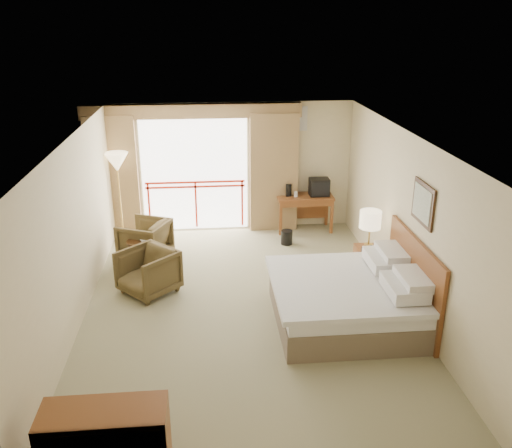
{
  "coord_description": "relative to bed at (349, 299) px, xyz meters",
  "views": [
    {
      "loc": [
        -0.55,
        -7.56,
        4.31
      ],
      "look_at": [
        0.2,
        0.4,
        1.24
      ],
      "focal_mm": 38.0,
      "sensor_mm": 36.0,
      "label": 1
    }
  ],
  "objects": [
    {
      "name": "floor",
      "position": [
        -1.5,
        0.6,
        -0.38
      ],
      "size": [
        7.0,
        7.0,
        0.0
      ],
      "primitive_type": "plane",
      "color": "gray",
      "rests_on": "ground"
    },
    {
      "name": "curtain_left",
      "position": [
        -3.95,
        3.95,
        0.87
      ],
      "size": [
        1.0,
        0.26,
        2.5
      ],
      "primitive_type": "cube",
      "color": "olive",
      "rests_on": "wall_back"
    },
    {
      "name": "bed",
      "position": [
        0.0,
        0.0,
        0.0
      ],
      "size": [
        2.13,
        2.06,
        0.97
      ],
      "color": "brown",
      "rests_on": "floor"
    },
    {
      "name": "wall_right",
      "position": [
        1.0,
        0.6,
        0.97
      ],
      "size": [
        0.0,
        7.0,
        7.0
      ],
      "primitive_type": "plane",
      "rotation": [
        1.57,
        0.0,
        -1.57
      ],
      "color": "beige",
      "rests_on": "ground"
    },
    {
      "name": "wall_left",
      "position": [
        -4.0,
        0.6,
        0.97
      ],
      "size": [
        0.0,
        7.0,
        7.0
      ],
      "primitive_type": "plane",
      "rotation": [
        1.57,
        0.0,
        1.57
      ],
      "color": "beige",
      "rests_on": "ground"
    },
    {
      "name": "balcony_railing",
      "position": [
        -2.3,
        4.06,
        0.44
      ],
      "size": [
        2.09,
        0.03,
        1.02
      ],
      "color": "red",
      "rests_on": "wall_back"
    },
    {
      "name": "curtain_right",
      "position": [
        -0.65,
        3.95,
        0.87
      ],
      "size": [
        1.0,
        0.26,
        2.5
      ],
      "primitive_type": "cube",
      "color": "olive",
      "rests_on": "wall_back"
    },
    {
      "name": "wall_back",
      "position": [
        -1.5,
        4.1,
        0.97
      ],
      "size": [
        5.0,
        0.0,
        5.0
      ],
      "primitive_type": "plane",
      "rotation": [
        1.57,
        0.0,
        0.0
      ],
      "color": "beige",
      "rests_on": "ground"
    },
    {
      "name": "tv",
      "position": [
        0.3,
        3.78,
        0.58
      ],
      "size": [
        0.41,
        0.32,
        0.37
      ],
      "rotation": [
        0.0,
        0.0,
        -0.1
      ],
      "color": "black",
      "rests_on": "desk"
    },
    {
      "name": "wall_front",
      "position": [
        -1.5,
        -2.9,
        0.97
      ],
      "size": [
        5.0,
        0.0,
        5.0
      ],
      "primitive_type": "plane",
      "rotation": [
        -1.57,
        0.0,
        0.0
      ],
      "color": "beige",
      "rests_on": "ground"
    },
    {
      "name": "coffee_maker",
      "position": [
        -0.35,
        3.78,
        0.52
      ],
      "size": [
        0.15,
        0.15,
        0.27
      ],
      "primitive_type": "cylinder",
      "rotation": [
        0.0,
        0.0,
        0.3
      ],
      "color": "black",
      "rests_on": "desk"
    },
    {
      "name": "headboard",
      "position": [
        0.96,
        0.0,
        0.27
      ],
      "size": [
        0.06,
        2.1,
        1.3
      ],
      "primitive_type": "cube",
      "color": "brown",
      "rests_on": "wall_right"
    },
    {
      "name": "table_lamp",
      "position": [
        0.67,
        1.34,
        0.73
      ],
      "size": [
        0.36,
        0.36,
        0.64
      ],
      "rotation": [
        0.0,
        0.0,
        0.26
      ],
      "color": "tan",
      "rests_on": "nightstand"
    },
    {
      "name": "hvac_vent",
      "position": [
        -0.2,
        4.07,
        1.97
      ],
      "size": [
        0.5,
        0.04,
        0.5
      ],
      "primitive_type": "cube",
      "color": "silver",
      "rests_on": "wall_back"
    },
    {
      "name": "desk",
      "position": [
        0.0,
        3.83,
        0.22
      ],
      "size": [
        1.18,
        0.57,
        0.77
      ],
      "rotation": [
        0.0,
        0.0,
        0.05
      ],
      "color": "brown",
      "rests_on": "floor"
    },
    {
      "name": "armchair_far",
      "position": [
        -3.25,
        2.6,
        -0.38
      ],
      "size": [
        1.09,
        1.08,
        0.76
      ],
      "primitive_type": "imported",
      "rotation": [
        0.0,
        0.0,
        -1.99
      ],
      "color": "#42341A",
      "rests_on": "floor"
    },
    {
      "name": "armchair_near",
      "position": [
        -3.06,
        1.22,
        -0.38
      ],
      "size": [
        1.16,
        1.16,
        0.76
      ],
      "primitive_type": "imported",
      "rotation": [
        0.0,
        0.0,
        -0.8
      ],
      "color": "#42341A",
      "rests_on": "floor"
    },
    {
      "name": "valance",
      "position": [
        -2.3,
        3.98,
        2.17
      ],
      "size": [
        4.4,
        0.22,
        0.28
      ],
      "primitive_type": "cube",
      "color": "olive",
      "rests_on": "wall_back"
    },
    {
      "name": "phone",
      "position": [
        0.62,
        1.14,
        0.28
      ],
      "size": [
        0.23,
        0.2,
        0.09
      ],
      "primitive_type": "cube",
      "rotation": [
        0.0,
        0.0,
        0.25
      ],
      "color": "black",
      "rests_on": "nightstand"
    },
    {
      "name": "side_table",
      "position": [
        -3.28,
        2.18,
        -0.01
      ],
      "size": [
        0.49,
        0.49,
        0.53
      ],
      "rotation": [
        0.0,
        0.0,
        0.05
      ],
      "color": "black",
      "rests_on": "floor"
    },
    {
      "name": "balcony_door",
      "position": [
        -2.3,
        4.08,
        0.82
      ],
      "size": [
        2.4,
        0.0,
        2.4
      ],
      "primitive_type": "plane",
      "rotation": [
        1.57,
        0.0,
        0.0
      ],
      "color": "white",
      "rests_on": "wall_back"
    },
    {
      "name": "ceiling",
      "position": [
        -1.5,
        0.6,
        2.32
      ],
      "size": [
        7.0,
        7.0,
        0.0
      ],
      "primitive_type": "plane",
      "rotation": [
        3.14,
        0.0,
        0.0
      ],
      "color": "white",
      "rests_on": "wall_back"
    },
    {
      "name": "book",
      "position": [
        -3.28,
        2.18,
        0.16
      ],
      "size": [
        0.23,
        0.25,
        0.02
      ],
      "primitive_type": "imported",
      "rotation": [
        0.0,
        0.0,
        0.4
      ],
      "color": "white",
      "rests_on": "side_table"
    },
    {
      "name": "framed_art",
      "position": [
        0.97,
        0.0,
        1.47
      ],
      "size": [
        0.04,
        0.72,
        0.6
      ],
      "color": "black",
      "rests_on": "wall_right"
    },
    {
      "name": "nightstand",
      "position": [
        0.67,
        1.29,
        -0.07
      ],
      "size": [
        0.45,
        0.53,
        0.61
      ],
      "primitive_type": "cube",
      "rotation": [
        0.0,
        0.0,
        -0.05
      ],
      "color": "brown",
      "rests_on": "floor"
    },
    {
      "name": "cup",
      "position": [
        -0.2,
        3.73,
        0.45
      ],
      "size": [
        0.1,
        0.1,
        0.11
      ],
      "primitive_type": "cylinder",
      "rotation": [
        0.0,
        0.0,
        -0.31
      ],
      "color": "white",
      "rests_on": "desk"
    },
    {
      "name": "floor_lamp",
      "position": [
        -3.8,
        3.57,
        1.2
      ],
      "size": [
        0.47,
        0.47,
        1.83
      ],
      "rotation": [
        0.0,
        0.0,
        -0.05
      ],
      "color": "tan",
      "rests_on": "floor"
    },
    {
      "name": "wastebasket",
      "position": [
        -0.48,
        3.04,
        -0.23
      ],
      "size": [
        0.27,
        0.27,
        0.29
      ],
      "primitive_type": "cylinder",
      "rotation": [
        0.0,
        0.0,
        0.21
      ],
      "color": "black",
      "rests_on": "floor"
    },
    {
      "name": "dresser",
      "position": [
        -3.11,
        -2.68,
        0.03
      ],
      "size": [
        1.22,
        0.52,
        0.81
      ],
      "rotation": [
        0.0,
        0.0,
        -0.04
      ],
      "color": "brown",
      "rests_on": "floor"
    }
  ]
}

